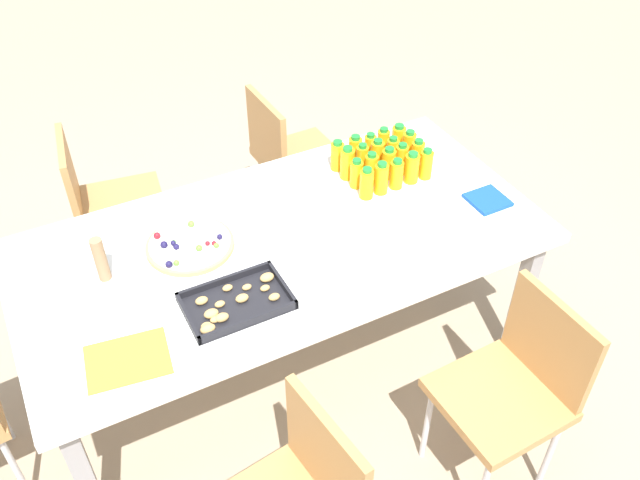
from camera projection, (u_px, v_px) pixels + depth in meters
ground_plane at (288, 361)px, 3.08m from camera, size 12.00×12.00×0.00m
party_table at (282, 250)px, 2.64m from camera, size 2.00×0.99×0.73m
chair_near_right at (104, 200)px, 3.16m from camera, size 0.45×0.45×0.83m
chair_near_left at (289, 153)px, 3.46m from camera, size 0.41×0.41×0.83m
chair_far_left at (516, 383)px, 2.37m from camera, size 0.41×0.41×0.83m
juice_bottle_0 at (398, 139)px, 3.02m from camera, size 0.06×0.06×0.13m
juice_bottle_1 at (383, 143)px, 2.99m from camera, size 0.05×0.05×0.14m
juice_bottle_2 at (370, 148)px, 2.96m from camera, size 0.05×0.05×0.13m
juice_bottle_3 at (355, 151)px, 2.93m from camera, size 0.06×0.06×0.14m
juice_bottle_4 at (337, 156)px, 2.91m from camera, size 0.06×0.06×0.14m
juice_bottle_5 at (409, 146)px, 2.96m from camera, size 0.06×0.06×0.15m
juice_bottle_6 at (392, 151)px, 2.94m from camera, size 0.05×0.05×0.13m
juice_bottle_7 at (377, 155)px, 2.91m from camera, size 0.06×0.06×0.14m
juice_bottle_8 at (362, 160)px, 2.88m from camera, size 0.05×0.05×0.14m
juice_bottle_9 at (347, 163)px, 2.86m from camera, size 0.06×0.06×0.15m
juice_bottle_10 at (418, 155)px, 2.91m from camera, size 0.06×0.06×0.14m
juice_bottle_11 at (402, 159)px, 2.89m from camera, size 0.05×0.05×0.14m
juice_bottle_12 at (388, 163)px, 2.86m from camera, size 0.06×0.06×0.14m
juice_bottle_13 at (371, 169)px, 2.83m from camera, size 0.06×0.06×0.14m
juice_bottle_14 at (356, 174)px, 2.81m from camera, size 0.06×0.06×0.13m
juice_bottle_15 at (426, 164)px, 2.86m from camera, size 0.05×0.05×0.14m
juice_bottle_16 at (412, 168)px, 2.84m from camera, size 0.06×0.06×0.14m
juice_bottle_17 at (396, 174)px, 2.81m from camera, size 0.06×0.06×0.14m
juice_bottle_18 at (381, 178)px, 2.78m from camera, size 0.06×0.06×0.15m
juice_bottle_19 at (367, 184)px, 2.75m from camera, size 0.06×0.06×0.14m
fruit_pizza at (190, 245)px, 2.55m from camera, size 0.33×0.33×0.05m
snack_tray at (235, 303)px, 2.32m from camera, size 0.36×0.23×0.04m
plate_stack at (282, 211)px, 2.70m from camera, size 0.18×0.18×0.03m
napkin_stack at (488, 200)px, 2.77m from camera, size 0.15×0.15×0.02m
cardboard_tube at (100, 259)px, 2.37m from camera, size 0.04×0.04×0.18m
paper_folder at (128, 360)px, 2.15m from camera, size 0.29×0.24×0.01m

